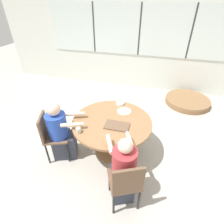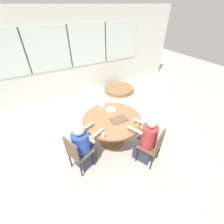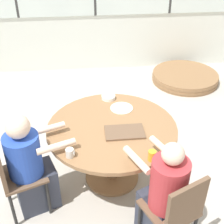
# 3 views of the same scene
# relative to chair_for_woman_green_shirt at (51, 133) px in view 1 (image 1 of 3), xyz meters

# --- Properties ---
(ground_plane) EXTENTS (16.00, 16.00, 0.00)m
(ground_plane) POSITION_rel_chair_for_woman_green_shirt_xyz_m (0.97, 0.37, -0.54)
(ground_plane) COLOR #B2ADA3
(wall_back_with_windows) EXTENTS (8.40, 0.08, 2.80)m
(wall_back_with_windows) POSITION_rel_chair_for_woman_green_shirt_xyz_m (0.97, 3.26, 0.89)
(wall_back_with_windows) COLOR silver
(wall_back_with_windows) RESTS_ON ground_plane
(dining_table) EXTENTS (1.33, 1.33, 0.71)m
(dining_table) POSITION_rel_chair_for_woman_green_shirt_xyz_m (0.97, 0.37, 0.03)
(dining_table) COLOR olive
(dining_table) RESTS_ON ground_plane
(chair_for_woman_green_shirt) EXTENTS (0.52, 0.52, 0.89)m
(chair_for_woman_green_shirt) POSITION_rel_chair_for_woman_green_shirt_xyz_m (0.00, 0.00, 0.00)
(chair_for_woman_green_shirt) COLOR brown
(chair_for_woman_green_shirt) RESTS_ON ground_plane
(chair_for_man_blue_shirt) EXTENTS (0.53, 0.53, 0.89)m
(chair_for_man_blue_shirt) POSITION_rel_chair_for_woman_green_shirt_xyz_m (1.41, -0.58, 0.00)
(chair_for_man_blue_shirt) COLOR brown
(chair_for_man_blue_shirt) RESTS_ON ground_plane
(person_woman_green_shirt) EXTENTS (0.66, 0.51, 1.12)m
(person_woman_green_shirt) POSITION_rel_chair_for_woman_green_shirt_xyz_m (0.16, 0.06, -0.03)
(person_woman_green_shirt) COLOR #333847
(person_woman_green_shirt) RESTS_ON ground_plane
(person_man_blue_shirt) EXTENTS (0.51, 0.63, 1.12)m
(person_man_blue_shirt) POSITION_rel_chair_for_woman_green_shirt_xyz_m (1.34, -0.42, -0.03)
(person_man_blue_shirt) COLOR #333847
(person_man_blue_shirt) RESTS_ON ground_plane
(food_tray_dark) EXTENTS (0.39, 0.24, 0.02)m
(food_tray_dark) POSITION_rel_chair_for_woman_green_shirt_xyz_m (1.08, 0.25, 0.19)
(food_tray_dark) COLOR brown
(food_tray_dark) RESTS_ON dining_table
(coffee_mug) EXTENTS (0.08, 0.07, 0.08)m
(coffee_mug) POSITION_rel_chair_for_woman_green_shirt_xyz_m (0.55, -0.04, 0.22)
(coffee_mug) COLOR beige
(coffee_mug) RESTS_ON dining_table
(juice_glass) EXTENTS (0.07, 0.07, 0.10)m
(juice_glass) POSITION_rel_chair_for_woman_green_shirt_xyz_m (1.27, -0.16, 0.23)
(juice_glass) COLOR gold
(juice_glass) RESTS_ON dining_table
(bowl_white_shallow) EXTENTS (0.16, 0.16, 0.04)m
(bowl_white_shallow) POSITION_rel_chair_for_woman_green_shirt_xyz_m (0.99, 0.92, 0.20)
(bowl_white_shallow) COLOR white
(bowl_white_shallow) RESTS_ON dining_table
(plate_tortillas) EXTENTS (0.25, 0.25, 0.01)m
(plate_tortillas) POSITION_rel_chair_for_woman_green_shirt_xyz_m (1.11, 0.70, 0.18)
(plate_tortillas) COLOR beige
(plate_tortillas) RESTS_ON dining_table
(folded_table_stack) EXTENTS (1.14, 1.14, 0.15)m
(folded_table_stack) POSITION_rel_chair_for_woman_green_shirt_xyz_m (2.48, 2.56, -0.46)
(folded_table_stack) COLOR olive
(folded_table_stack) RESTS_ON ground_plane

